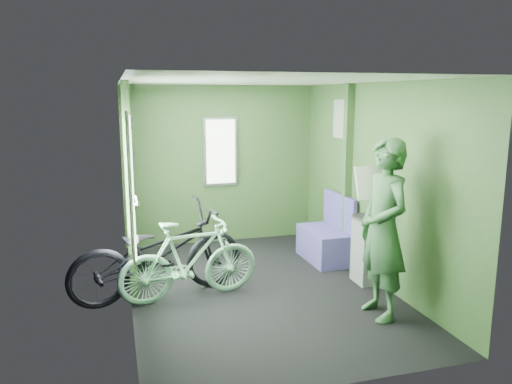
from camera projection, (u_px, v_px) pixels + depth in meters
room at (254, 163)px, 5.39m from camera, size 4.00×4.02×2.31m
bicycle_black at (161, 298)px, 5.40m from camera, size 2.05×1.20×1.08m
bicycle_mint at (191, 300)px, 5.32m from camera, size 1.58×0.77×0.97m
passenger at (383, 229)px, 4.80m from camera, size 0.43×0.69×1.77m
waste_box at (366, 250)px, 5.77m from camera, size 0.23×0.33×0.79m
bench_seat at (326, 241)px, 6.59m from camera, size 0.49×0.85×0.88m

